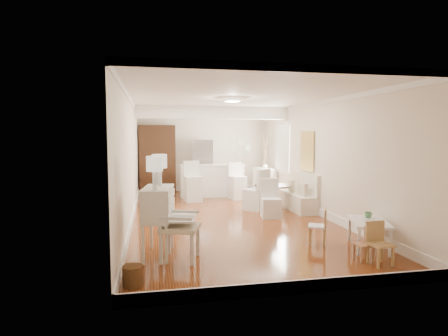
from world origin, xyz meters
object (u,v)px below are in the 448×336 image
object	(u,v)px
fridge	(213,166)
breakfast_counter	(212,180)
sideboard	(265,181)
kids_chair_c	(381,244)
slip_chair_far	(256,189)
kids_chair_a	(364,244)
dining_table	(273,197)
pantry_cabinet	(157,159)
kids_chair_b	(317,226)
bar_stool_right	(237,181)
bar_stool_left	(193,182)
secretary_bureau	(158,222)
wicker_basket	(133,276)
slip_chair_near	(271,198)
kids_table	(369,234)
gustavian_armchair	(180,226)

from	to	relation	value
fridge	breakfast_counter	bearing A→B (deg)	-100.78
sideboard	kids_chair_c	bearing A→B (deg)	-105.60
slip_chair_far	kids_chair_a	bearing A→B (deg)	58.33
dining_table	fridge	world-z (taller)	fridge
pantry_cabinet	breakfast_counter	bearing A→B (deg)	-32.43
dining_table	kids_chair_c	bearing A→B (deg)	-86.96
dining_table	kids_chair_b	bearing A→B (deg)	-93.79
kids_chair_b	bar_stool_right	distance (m)	4.96
bar_stool_right	bar_stool_left	bearing A→B (deg)	175.02
kids_chair_c	secretary_bureau	bearing A→B (deg)	157.17
secretary_bureau	sideboard	size ratio (longest dim) A/B	1.24
breakfast_counter	bar_stool_left	xyz separation A→B (m)	(-0.70, -0.87, 0.09)
bar_stool_left	wicker_basket	bearing A→B (deg)	-111.34
wicker_basket	slip_chair_far	distance (m)	5.41
pantry_cabinet	slip_chair_near	bearing A→B (deg)	-59.75
kids_table	secretary_bureau	bearing A→B (deg)	175.60
kids_table	kids_chair_c	world-z (taller)	kids_chair_c
slip_chair_far	sideboard	distance (m)	2.70
wicker_basket	bar_stool_left	world-z (taller)	bar_stool_left
bar_stool_left	sideboard	xyz separation A→B (m)	(2.50, 0.96, -0.16)
slip_chair_near	slip_chair_far	distance (m)	0.96
slip_chair_far	fridge	distance (m)	3.54
bar_stool_left	fridge	size ratio (longest dim) A/B	0.67
kids_chair_c	breakfast_counter	distance (m)	7.00
bar_stool_left	pantry_cabinet	xyz separation A→B (m)	(-1.00, 1.95, 0.55)
kids_chair_b	bar_stool_left	xyz separation A→B (m)	(-1.74, 4.74, 0.27)
gustavian_armchair	dining_table	size ratio (longest dim) A/B	1.12
gustavian_armchair	kids_chair_b	xyz separation A→B (m)	(2.51, 0.41, -0.20)
wicker_basket	kids_chair_b	xyz separation A→B (m)	(3.20, 1.33, 0.20)
bar_stool_left	kids_chair_b	bearing A→B (deg)	-77.67
kids_chair_a	breakfast_counter	world-z (taller)	breakfast_counter
dining_table	slip_chair_far	xyz separation A→B (m)	(-0.46, -0.02, 0.22)
kids_chair_b	kids_chair_c	distance (m)	1.31
kids_chair_b	slip_chair_near	xyz separation A→B (m)	(-0.15, 2.24, 0.13)
secretary_bureau	slip_chair_near	bearing A→B (deg)	50.38
secretary_bureau	gustavian_armchair	world-z (taller)	secretary_bureau
slip_chair_far	bar_stool_right	world-z (taller)	bar_stool_right
bar_stool_left	pantry_cabinet	size ratio (longest dim) A/B	0.52
fridge	bar_stool_right	bearing A→B (deg)	-73.97
kids_chair_b	bar_stool_left	world-z (taller)	bar_stool_left
kids_table	sideboard	xyz separation A→B (m)	(0.00, 6.12, 0.19)
wicker_basket	slip_chair_near	distance (m)	4.70
slip_chair_far	wicker_basket	bearing A→B (deg)	17.55
breakfast_counter	bar_stool_left	world-z (taller)	bar_stool_left
dining_table	slip_chair_far	size ratio (longest dim) A/B	0.88
slip_chair_far	bar_stool_left	size ratio (longest dim) A/B	0.91
bar_stool_left	sideboard	world-z (taller)	bar_stool_left
slip_chair_near	pantry_cabinet	world-z (taller)	pantry_cabinet
kids_chair_c	slip_chair_far	bearing A→B (deg)	94.23
pantry_cabinet	sideboard	size ratio (longest dim) A/B	2.52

